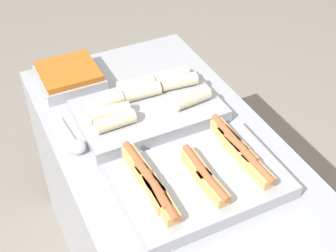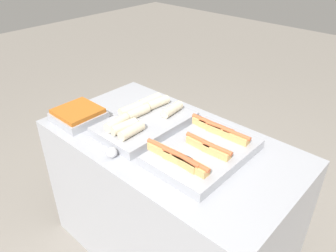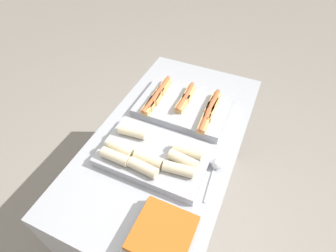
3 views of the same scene
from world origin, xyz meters
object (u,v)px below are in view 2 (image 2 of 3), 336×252
Objects in this scene: tray_hotdogs at (203,150)px; serving_spoon_near at (110,152)px; tray_wraps at (144,121)px; tray_side_front at (78,115)px.

tray_hotdogs is 2.25× the size of serving_spoon_near.
tray_wraps is at bearing 103.72° from serving_spoon_near.
tray_hotdogs reaches higher than tray_side_front.
tray_wraps is (-0.41, 0.00, 0.00)m from tray_hotdogs.
tray_side_front is 1.07× the size of serving_spoon_near.
tray_side_front is (-0.34, -0.21, -0.00)m from tray_wraps.
tray_side_front reaches higher than serving_spoon_near.
serving_spoon_near is at bearing -76.28° from tray_wraps.
tray_wraps reaches higher than serving_spoon_near.
tray_side_front is at bearing -148.42° from tray_wraps.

